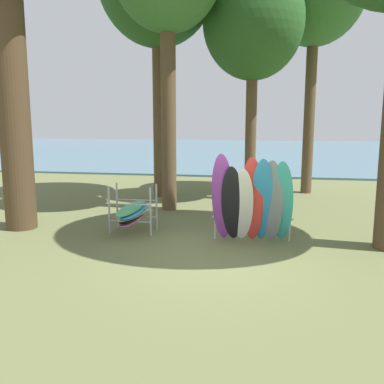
{
  "coord_description": "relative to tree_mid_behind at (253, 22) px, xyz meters",
  "views": [
    {
      "loc": [
        1.13,
        -8.74,
        2.95
      ],
      "look_at": [
        -0.72,
        1.83,
        1.1
      ],
      "focal_mm": 39.85,
      "sensor_mm": 36.0,
      "label": 1
    }
  ],
  "objects": [
    {
      "name": "lake_water",
      "position": [
        -0.55,
        23.85,
        -6.17
      ],
      "size": [
        80.0,
        36.0,
        0.1
      ],
      "primitive_type": "cube",
      "color": "#477084",
      "rests_on": "ground"
    },
    {
      "name": "board_storage_rack",
      "position": [
        -2.83,
        -5.09,
        -5.7
      ],
      "size": [
        1.15,
        2.13,
        1.25
      ],
      "color": "#9EA0A5",
      "rests_on": "ground"
    },
    {
      "name": "tree_mid_behind",
      "position": [
        0.0,
        0.0,
        0.0
      ],
      "size": [
        3.5,
        3.5,
        8.3
      ],
      "color": "brown",
      "rests_on": "ground"
    },
    {
      "name": "ground_plane",
      "position": [
        -0.55,
        -6.84,
        -6.22
      ],
      "size": [
        80.0,
        80.0,
        0.0
      ],
      "primitive_type": "plane",
      "color": "#60663D"
    },
    {
      "name": "leaning_board_pile",
      "position": [
        0.28,
        -5.68,
        -5.2
      ],
      "size": [
        1.97,
        1.18,
        2.2
      ],
      "color": "purple",
      "rests_on": "ground"
    }
  ]
}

